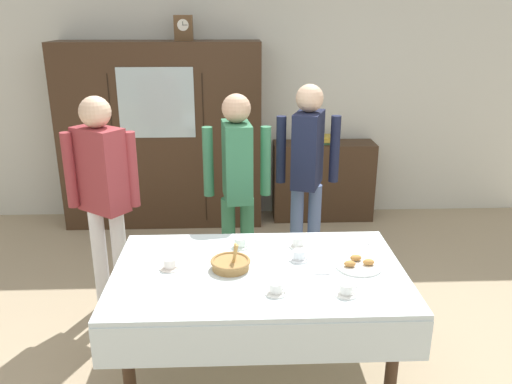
% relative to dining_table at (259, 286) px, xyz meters
% --- Properties ---
extents(ground_plane, '(12.00, 12.00, 0.00)m').
position_rel_dining_table_xyz_m(ground_plane, '(0.00, 0.24, -0.64)').
color(ground_plane, tan).
rests_on(ground_plane, ground).
extents(back_wall, '(6.40, 0.10, 2.70)m').
position_rel_dining_table_xyz_m(back_wall, '(0.00, 2.89, 0.71)').
color(back_wall, silver).
rests_on(back_wall, ground).
extents(dining_table, '(1.73, 1.07, 0.73)m').
position_rel_dining_table_xyz_m(dining_table, '(0.00, 0.00, 0.00)').
color(dining_table, '#3D2819').
rests_on(dining_table, ground).
extents(wall_cabinet, '(2.06, 0.46, 1.91)m').
position_rel_dining_table_xyz_m(wall_cabinet, '(-0.90, 2.59, 0.32)').
color(wall_cabinet, '#3D2819').
rests_on(wall_cabinet, ground).
extents(mantel_clock, '(0.18, 0.11, 0.24)m').
position_rel_dining_table_xyz_m(mantel_clock, '(-0.62, 2.59, 1.40)').
color(mantel_clock, brown).
rests_on(mantel_clock, wall_cabinet).
extents(bookshelf_low, '(1.09, 0.35, 0.85)m').
position_rel_dining_table_xyz_m(bookshelf_low, '(0.82, 2.64, -0.21)').
color(bookshelf_low, '#3D2819').
rests_on(bookshelf_low, ground).
extents(book_stack, '(0.17, 0.22, 0.08)m').
position_rel_dining_table_xyz_m(book_stack, '(0.82, 2.64, 0.26)').
color(book_stack, '#3D754C').
rests_on(book_stack, bookshelf_low).
extents(tea_cup_far_right, '(0.13, 0.13, 0.06)m').
position_rel_dining_table_xyz_m(tea_cup_far_right, '(-0.11, 0.35, 0.12)').
color(tea_cup_far_right, silver).
rests_on(tea_cup_far_right, dining_table).
extents(tea_cup_front_edge, '(0.13, 0.13, 0.06)m').
position_rel_dining_table_xyz_m(tea_cup_front_edge, '(-0.53, 0.07, 0.12)').
color(tea_cup_front_edge, white).
rests_on(tea_cup_front_edge, dining_table).
extents(tea_cup_near_right, '(0.13, 0.13, 0.06)m').
position_rel_dining_table_xyz_m(tea_cup_near_right, '(0.27, 0.35, 0.12)').
color(tea_cup_near_right, white).
rests_on(tea_cup_near_right, dining_table).
extents(tea_cup_center, '(0.13, 0.13, 0.06)m').
position_rel_dining_table_xyz_m(tea_cup_center, '(0.08, -0.24, 0.12)').
color(tea_cup_center, white).
rests_on(tea_cup_center, dining_table).
extents(tea_cup_far_left, '(0.13, 0.13, 0.06)m').
position_rel_dining_table_xyz_m(tea_cup_far_left, '(0.46, -0.27, 0.12)').
color(tea_cup_far_left, white).
rests_on(tea_cup_far_left, dining_table).
extents(tea_cup_back_edge, '(0.13, 0.13, 0.06)m').
position_rel_dining_table_xyz_m(tea_cup_back_edge, '(0.26, 0.15, 0.12)').
color(tea_cup_back_edge, white).
rests_on(tea_cup_back_edge, dining_table).
extents(bread_basket, '(0.24, 0.24, 0.16)m').
position_rel_dining_table_xyz_m(bread_basket, '(-0.17, 0.05, 0.13)').
color(bread_basket, '#9E7542').
rests_on(bread_basket, dining_table).
extents(pastry_plate, '(0.28, 0.28, 0.05)m').
position_rel_dining_table_xyz_m(pastry_plate, '(0.60, 0.05, 0.10)').
color(pastry_plate, white).
rests_on(pastry_plate, dining_table).
extents(spoon_mid_right, '(0.12, 0.02, 0.01)m').
position_rel_dining_table_xyz_m(spoon_mid_right, '(0.39, -0.04, 0.10)').
color(spoon_mid_right, silver).
rests_on(spoon_mid_right, dining_table).
extents(spoon_center, '(0.12, 0.02, 0.01)m').
position_rel_dining_table_xyz_m(spoon_center, '(0.72, 0.35, 0.10)').
color(spoon_center, silver).
rests_on(spoon_center, dining_table).
extents(person_behind_table_right, '(0.52, 0.37, 1.64)m').
position_rel_dining_table_xyz_m(person_behind_table_right, '(-1.09, 0.84, 0.36)').
color(person_behind_table_right, silver).
rests_on(person_behind_table_right, ground).
extents(person_near_right_end, '(0.52, 0.41, 1.65)m').
position_rel_dining_table_xyz_m(person_near_right_end, '(0.46, 1.34, 0.37)').
color(person_near_right_end, slate).
rests_on(person_near_right_end, ground).
extents(person_beside_shelf, '(0.52, 0.38, 1.62)m').
position_rel_dining_table_xyz_m(person_beside_shelf, '(-0.12, 1.08, 0.35)').
color(person_beside_shelf, '#33704C').
rests_on(person_beside_shelf, ground).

